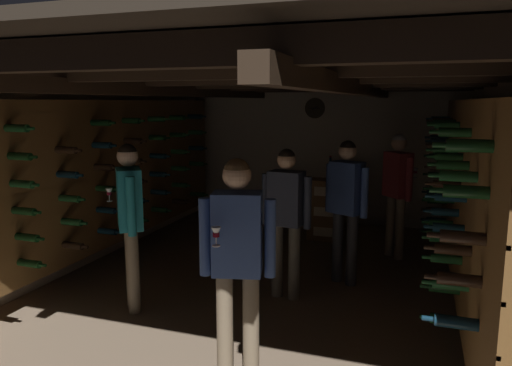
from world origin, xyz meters
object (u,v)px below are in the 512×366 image
person_host_center (286,210)px  person_guest_near_left (130,211)px  display_bottle (330,170)px  person_guest_mid_right (346,199)px  wine_crate_stack (327,209)px  person_guest_far_right (397,184)px  person_guest_near_right (237,251)px

person_host_center → person_guest_near_left: size_ratio=0.95×
display_bottle → person_host_center: 2.32m
person_guest_mid_right → person_guest_near_left: 2.32m
display_bottle → person_guest_near_left: size_ratio=0.21×
wine_crate_stack → person_guest_far_right: person_guest_far_right is taller
person_guest_mid_right → wine_crate_stack: bearing=107.1°
person_guest_mid_right → person_guest_near_right: bearing=-101.2°
person_guest_far_right → person_guest_near_right: (-0.93, -3.36, 0.02)m
wine_crate_stack → display_bottle: (0.03, 0.01, 0.59)m
display_bottle → person_guest_near_right: bearing=-89.3°
person_guest_mid_right → person_guest_far_right: bearing=66.8°
person_guest_near_right → person_guest_mid_right: (0.44, 2.21, -0.03)m
person_guest_far_right → person_guest_mid_right: person_guest_far_right is taller
person_guest_near_left → person_guest_near_right: bearing=-30.6°
wine_crate_stack → person_guest_near_left: (-1.35, -3.06, 0.54)m
person_host_center → person_guest_mid_right: (0.52, 0.61, 0.04)m
person_guest_far_right → person_guest_near_left: person_guest_near_left is taller
person_guest_near_right → person_guest_near_left: bearing=149.4°
person_guest_far_right → display_bottle: bearing=150.0°
wine_crate_stack → person_guest_near_right: size_ratio=0.55×
person_guest_near_right → wine_crate_stack: bearing=91.2°
person_guest_near_left → display_bottle: bearing=65.7°
display_bottle → person_guest_far_right: 1.13m
person_host_center → person_guest_near_left: bearing=-150.8°
person_host_center → person_guest_near_right: person_guest_near_right is taller
person_host_center → person_guest_mid_right: person_guest_mid_right is taller
person_host_center → person_guest_far_right: size_ratio=0.96×
wine_crate_stack → person_guest_mid_right: size_ratio=0.56×
display_bottle → person_guest_near_left: (-1.39, -3.07, -0.05)m
display_bottle → person_guest_near_right: 3.92m
wine_crate_stack → person_guest_far_right: bearing=-28.5°
display_bottle → person_guest_near_left: person_guest_near_left is taller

